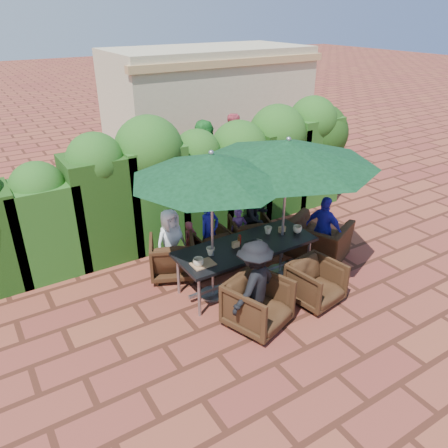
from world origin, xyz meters
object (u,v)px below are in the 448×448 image
chair_far_mid (210,244)px  umbrella_right (288,152)px  chair_near_right (316,281)px  chair_far_left (172,255)px  umbrella_left (211,167)px  dining_table (246,249)px  chair_far_right (250,232)px  chair_end_right (318,233)px  chair_near_left (258,302)px

chair_far_mid → umbrella_right: bearing=130.2°
umbrella_right → chair_near_right: size_ratio=3.82×
chair_far_left → chair_far_mid: 0.82m
umbrella_left → dining_table: bearing=-0.9°
chair_near_right → chair_far_right: bearing=78.8°
dining_table → chair_far_mid: dining_table is taller
dining_table → chair_near_right: bearing=-56.3°
chair_far_mid → chair_far_right: (0.85, -0.07, 0.03)m
chair_far_left → chair_far_mid: chair_far_left is taller
chair_far_mid → chair_far_right: chair_far_right is taller
umbrella_right → chair_far_left: umbrella_right is taller
chair_far_mid → umbrella_left: bearing=62.6°
chair_far_right → chair_end_right: bearing=156.0°
chair_near_left → chair_near_right: bearing=-19.5°
umbrella_right → chair_end_right: umbrella_right is taller
umbrella_left → chair_end_right: size_ratio=2.30×
umbrella_left → chair_far_mid: size_ratio=3.59×
chair_end_right → chair_near_left: bearing=91.8°
chair_end_right → chair_near_right: bearing=111.7°
umbrella_left → chair_far_mid: 2.18m
umbrella_right → dining_table: bearing=178.0°
dining_table → chair_end_right: chair_end_right is taller
chair_far_right → chair_far_mid: bearing=13.6°
chair_far_left → chair_near_left: 1.95m
chair_end_right → umbrella_right: bearing=71.1°
chair_near_left → umbrella_left: bearing=80.6°
chair_far_mid → chair_near_right: chair_near_right is taller
umbrella_left → chair_near_right: 2.46m
chair_far_right → chair_near_left: chair_near_left is taller
dining_table → umbrella_left: 1.66m
chair_near_right → chair_near_left: bearing=170.8°
umbrella_right → chair_near_left: (-1.20, -0.97, -1.80)m
umbrella_right → umbrella_left: bearing=178.5°
dining_table → chair_far_mid: size_ratio=3.46×
chair_near_left → chair_far_left: bearing=84.4°
chair_far_left → chair_end_right: size_ratio=0.73×
chair_far_mid → chair_end_right: (1.80, -0.93, 0.12)m
umbrella_right → chair_near_left: bearing=-141.2°
umbrella_left → chair_near_left: umbrella_left is taller
umbrella_left → umbrella_right: bearing=-1.5°
umbrella_right → chair_far_mid: 2.30m
umbrella_left → chair_far_right: bearing=33.7°
dining_table → chair_far_left: (-0.92, 0.91, -0.28)m
chair_far_right → chair_end_right: chair_end_right is taller
dining_table → umbrella_left: bearing=179.1°
umbrella_right → chair_far_mid: bearing=129.6°
chair_far_mid → chair_near_left: chair_near_left is taller
umbrella_left → chair_near_left: size_ratio=2.96×
umbrella_left → chair_far_right: umbrella_left is taller
chair_near_right → chair_end_right: 1.48m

